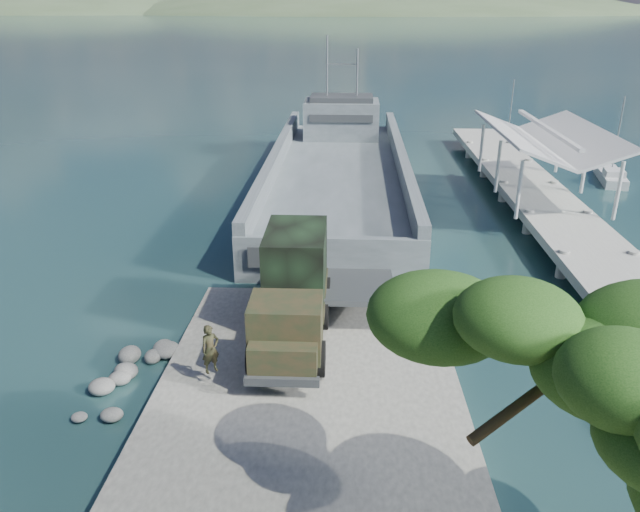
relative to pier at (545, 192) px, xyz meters
The scene contains 10 objects.
ground 22.89m from the pier, 124.71° to the right, with size 1400.00×1400.00×0.00m, color #1B3F42.
boat_ramp 23.70m from the pier, 123.33° to the right, with size 10.00×18.00×0.50m, color slate.
shoreline_rocks 26.55m from the pier, 136.42° to the right, with size 3.20×5.60×0.90m, color #595A57, non-canonical shape.
distant_headlands 542.50m from the pier, 86.09° to the left, with size 1000.00×240.00×48.00m, color #3E5233, non-canonical shape.
pier is the anchor object (origin of this frame).
landing_craft 13.18m from the pier, 159.27° to the left, with size 9.27×35.17×10.41m.
military_truck 20.70m from the pier, 131.68° to the right, with size 2.65×7.89×3.64m.
soldier 24.79m from the pier, 130.77° to the right, with size 0.62×0.40×1.68m, color black.
sailboat_near 11.15m from the pier, 48.63° to the left, with size 2.42×5.28×6.20m.
sailboat_far 21.36m from the pier, 81.98° to the left, with size 2.31×4.94×5.80m.
Camera 1 is at (1.04, -17.34, 12.25)m, focal length 35.00 mm.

